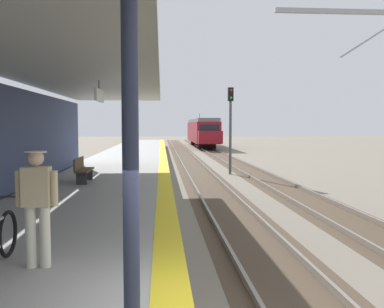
% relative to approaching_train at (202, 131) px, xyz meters
% --- Properties ---
extents(station_platform, '(5.00, 80.00, 0.91)m').
position_rel_approaching_train_xyz_m(station_platform, '(-7.80, -36.96, -1.73)').
color(station_platform, '#999993').
rests_on(station_platform, ground).
extents(station_building_with_canopy, '(4.85, 24.00, 4.43)m').
position_rel_approaching_train_xyz_m(station_building_with_canopy, '(-9.60, -46.72, 0.48)').
color(station_building_with_canopy, '#4C4C4C').
rests_on(station_building_with_canopy, ground).
extents(track_pair_nearest_platform, '(2.34, 120.00, 0.16)m').
position_rel_approaching_train_xyz_m(track_pair_nearest_platform, '(-3.40, -32.96, -2.13)').
color(track_pair_nearest_platform, '#4C3D2D').
rests_on(track_pair_nearest_platform, ground).
extents(track_pair_middle, '(2.34, 120.00, 0.16)m').
position_rel_approaching_train_xyz_m(track_pair_middle, '(-0.00, -32.96, -2.13)').
color(track_pair_middle, '#4C3D2D').
rests_on(track_pair_middle, ground).
extents(approaching_train, '(2.93, 19.60, 4.76)m').
position_rel_approaching_train_xyz_m(approaching_train, '(0.00, 0.00, 0.00)').
color(approaching_train, maroon).
rests_on(approaching_train, ground).
extents(commuter_person, '(0.59, 0.30, 1.67)m').
position_rel_approaching_train_xyz_m(commuter_person, '(-7.42, -51.33, -0.34)').
color(commuter_person, beige).
rests_on(commuter_person, station_platform).
extents(rail_signal_post, '(0.32, 0.34, 5.20)m').
position_rel_approaching_train_xyz_m(rail_signal_post, '(-1.52, -32.60, 1.02)').
color(rail_signal_post, '#4C4C4C').
rests_on(rail_signal_post, ground).
extents(platform_bench, '(0.45, 1.60, 0.88)m').
position_rel_approaching_train_xyz_m(platform_bench, '(-8.48, -42.33, -0.80)').
color(platform_bench, brown).
rests_on(platform_bench, station_platform).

